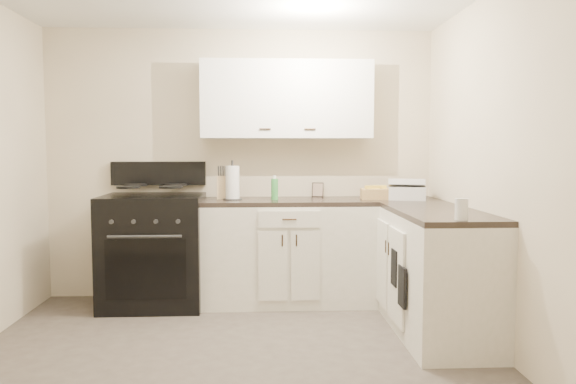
{
  "coord_description": "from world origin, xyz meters",
  "views": [
    {
      "loc": [
        0.18,
        -3.51,
        1.4
      ],
      "look_at": [
        0.4,
        0.85,
        1.06
      ],
      "focal_mm": 35.0,
      "sensor_mm": 36.0,
      "label": 1
    }
  ],
  "objects_px": {
    "wicker_basket": "(377,194)",
    "knife_block": "(222,187)",
    "countertop_grill": "(408,193)",
    "stove": "(154,254)",
    "paper_towel": "(232,183)"
  },
  "relations": [
    {
      "from": "wicker_basket",
      "to": "knife_block",
      "type": "bearing_deg",
      "value": 176.8
    },
    {
      "from": "knife_block",
      "to": "countertop_grill",
      "type": "bearing_deg",
      "value": -9.18
    },
    {
      "from": "stove",
      "to": "countertop_grill",
      "type": "height_order",
      "value": "countertop_grill"
    },
    {
      "from": "wicker_basket",
      "to": "stove",
      "type": "bearing_deg",
      "value": -179.65
    },
    {
      "from": "knife_block",
      "to": "wicker_basket",
      "type": "xyz_separation_m",
      "value": [
        1.4,
        -0.08,
        -0.06
      ]
    },
    {
      "from": "wicker_basket",
      "to": "countertop_grill",
      "type": "distance_m",
      "value": 0.28
    },
    {
      "from": "paper_towel",
      "to": "knife_block",
      "type": "bearing_deg",
      "value": 145.67
    },
    {
      "from": "stove",
      "to": "wicker_basket",
      "type": "height_order",
      "value": "wicker_basket"
    },
    {
      "from": "stove",
      "to": "wicker_basket",
      "type": "relative_size",
      "value": 3.76
    },
    {
      "from": "knife_block",
      "to": "paper_towel",
      "type": "bearing_deg",
      "value": -39.56
    },
    {
      "from": "stove",
      "to": "knife_block",
      "type": "height_order",
      "value": "knife_block"
    },
    {
      "from": "knife_block",
      "to": "countertop_grill",
      "type": "xyz_separation_m",
      "value": [
        1.67,
        -0.12,
        -0.05
      ]
    },
    {
      "from": "knife_block",
      "to": "paper_towel",
      "type": "height_order",
      "value": "paper_towel"
    },
    {
      "from": "paper_towel",
      "to": "countertop_grill",
      "type": "xyz_separation_m",
      "value": [
        1.57,
        -0.05,
        -0.09
      ]
    },
    {
      "from": "countertop_grill",
      "to": "stove",
      "type": "bearing_deg",
      "value": -164.03
    }
  ]
}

